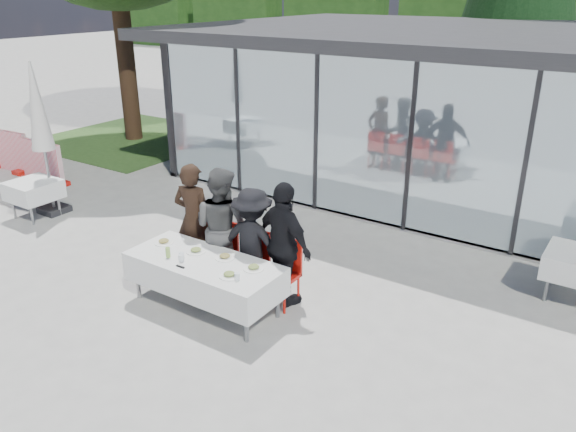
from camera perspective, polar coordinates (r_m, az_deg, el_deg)
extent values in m
plane|color=#A09E97|center=(8.14, -6.54, -9.43)|extent=(90.00, 90.00, 0.00)
cube|color=gray|center=(14.11, 21.62, 3.29)|extent=(14.00, 8.00, 0.10)
cube|color=black|center=(17.51, 25.37, 11.44)|extent=(14.00, 0.20, 3.20)
cube|color=black|center=(16.48, -1.96, 12.96)|extent=(0.20, 8.00, 3.20)
cube|color=silver|center=(9.96, 17.54, 5.74)|extent=(13.60, 0.06, 3.10)
cube|color=#2D2D30|center=(13.11, 23.28, 16.45)|extent=(14.80, 8.80, 0.24)
cube|color=#262628|center=(13.44, -11.65, 10.39)|extent=(0.08, 0.10, 3.10)
cube|color=#262628|center=(12.16, -5.04, 9.54)|extent=(0.08, 0.10, 3.10)
cube|color=#262628|center=(11.08, 2.94, 8.35)|extent=(0.08, 0.10, 3.10)
cube|color=#262628|center=(10.25, 12.35, 6.72)|extent=(0.08, 0.10, 3.10)
cube|color=#262628|center=(9.75, 22.97, 4.66)|extent=(0.08, 0.10, 3.10)
cube|color=red|center=(13.33, 9.89, 5.31)|extent=(0.45, 0.45, 0.90)
cube|color=red|center=(13.29, 16.69, 4.65)|extent=(0.45, 0.45, 0.90)
cube|color=red|center=(12.37, 26.97, 1.82)|extent=(0.45, 0.45, 0.90)
cube|color=#153210|center=(47.99, -13.17, 19.24)|extent=(6.50, 2.00, 4.40)
cube|color=#153210|center=(42.59, -5.24, 19.39)|extent=(6.50, 2.00, 4.40)
cube|color=#153210|center=(38.12, 4.76, 19.08)|extent=(6.50, 2.00, 4.40)
cube|color=#153210|center=(34.92, 16.87, 17.97)|extent=(6.50, 2.00, 4.40)
cube|color=silver|center=(7.97, -8.49, -5.80)|extent=(2.26, 0.96, 0.42)
cylinder|color=gray|center=(8.49, -15.07, -5.93)|extent=(0.06, 0.06, 0.71)
cylinder|color=gray|center=(7.27, -4.28, -10.28)|extent=(0.06, 0.06, 0.71)
cylinder|color=gray|center=(8.91, -11.75, -4.23)|extent=(0.06, 0.06, 0.71)
cylinder|color=gray|center=(7.75, -1.08, -7.99)|extent=(0.06, 0.06, 0.71)
imported|color=black|center=(8.84, -9.55, -0.35)|extent=(0.77, 0.77, 1.81)
cube|color=red|center=(8.97, -9.73, -3.21)|extent=(0.44, 0.44, 0.05)
cube|color=red|center=(9.00, -8.97, -1.33)|extent=(0.44, 0.04, 0.55)
cylinder|color=red|center=(9.07, -11.24, -4.67)|extent=(0.04, 0.04, 0.43)
cylinder|color=red|center=(8.84, -9.57, -5.29)|extent=(0.04, 0.04, 0.43)
cylinder|color=red|center=(9.30, -9.70, -3.86)|extent=(0.04, 0.04, 0.43)
cylinder|color=red|center=(9.07, -8.03, -4.43)|extent=(0.04, 0.04, 0.43)
imported|color=#505050|center=(8.48, -6.78, -1.07)|extent=(0.92, 0.92, 1.84)
cube|color=red|center=(8.62, -6.99, -4.12)|extent=(0.44, 0.44, 0.05)
cube|color=red|center=(8.65, -6.21, -2.16)|extent=(0.44, 0.04, 0.55)
cylinder|color=red|center=(8.72, -8.59, -5.64)|extent=(0.04, 0.04, 0.43)
cylinder|color=red|center=(8.50, -6.77, -6.29)|extent=(0.04, 0.04, 0.43)
cylinder|color=red|center=(8.95, -7.06, -4.76)|extent=(0.04, 0.04, 0.43)
cylinder|color=red|center=(8.75, -5.25, -5.37)|extent=(0.04, 0.04, 0.43)
imported|color=black|center=(8.18, -3.59, -2.64)|extent=(1.20, 1.20, 1.63)
cube|color=red|center=(8.29, -3.88, -5.15)|extent=(0.44, 0.44, 0.05)
cube|color=red|center=(8.32, -3.09, -3.10)|extent=(0.44, 0.04, 0.55)
cylinder|color=red|center=(8.37, -5.58, -6.72)|extent=(0.04, 0.04, 0.43)
cylinder|color=red|center=(8.18, -3.60, -7.42)|extent=(0.04, 0.04, 0.43)
cylinder|color=red|center=(8.62, -4.07, -5.77)|extent=(0.04, 0.04, 0.43)
cylinder|color=red|center=(8.43, -2.11, -6.42)|extent=(0.04, 0.04, 0.43)
imported|color=black|center=(7.85, -0.40, -2.95)|extent=(1.34, 1.34, 1.83)
cube|color=red|center=(8.00, -0.72, -6.17)|extent=(0.44, 0.44, 0.05)
cube|color=red|center=(8.03, 0.08, -4.03)|extent=(0.44, 0.04, 0.55)
cylinder|color=red|center=(8.08, -2.51, -7.80)|extent=(0.04, 0.04, 0.43)
cylinder|color=red|center=(7.90, -0.37, -8.53)|extent=(0.04, 0.04, 0.43)
cylinder|color=red|center=(8.33, -1.04, -6.77)|extent=(0.04, 0.04, 0.43)
cylinder|color=red|center=(8.16, 1.06, -7.45)|extent=(0.04, 0.04, 0.43)
cylinder|color=white|center=(8.48, -12.49, -2.67)|extent=(0.28, 0.28, 0.01)
ellipsoid|color=#AA8044|center=(8.47, -12.51, -2.46)|extent=(0.15, 0.15, 0.05)
cylinder|color=white|center=(8.12, -9.33, -3.59)|extent=(0.28, 0.28, 0.01)
ellipsoid|color=#3F6E29|center=(8.10, -9.35, -3.38)|extent=(0.15, 0.15, 0.05)
cylinder|color=white|center=(7.88, -6.43, -4.24)|extent=(0.28, 0.28, 0.01)
ellipsoid|color=#AA8044|center=(7.87, -6.44, -4.02)|extent=(0.15, 0.15, 0.05)
cylinder|color=white|center=(7.55, -3.51, -5.38)|extent=(0.28, 0.28, 0.01)
ellipsoid|color=#3F6E29|center=(7.54, -3.51, -5.15)|extent=(0.15, 0.15, 0.05)
cylinder|color=white|center=(7.40, -5.98, -6.09)|extent=(0.28, 0.28, 0.01)
ellipsoid|color=#3F6E29|center=(7.39, -5.99, -5.86)|extent=(0.15, 0.15, 0.05)
cylinder|color=#8AB54B|center=(8.01, -12.10, -3.64)|extent=(0.06, 0.06, 0.15)
cylinder|color=silver|center=(7.93, -10.76, -4.00)|extent=(0.07, 0.07, 0.10)
cylinder|color=silver|center=(7.29, -5.20, -6.15)|extent=(0.07, 0.07, 0.10)
cylinder|color=silver|center=(7.87, -10.81, -4.21)|extent=(0.07, 0.07, 0.10)
cube|color=black|center=(7.74, -10.89, -5.08)|extent=(0.14, 0.03, 0.01)
cube|color=silver|center=(12.11, -24.44, 2.42)|extent=(0.86, 0.86, 0.36)
cylinder|color=gray|center=(12.28, -26.21, 1.37)|extent=(0.05, 0.05, 0.72)
cylinder|color=gray|center=(11.78, -24.69, 0.82)|extent=(0.05, 0.05, 0.72)
cylinder|color=gray|center=(12.56, -23.91, 2.20)|extent=(0.05, 0.05, 0.72)
cylinder|color=gray|center=(12.07, -22.34, 1.69)|extent=(0.05, 0.05, 0.72)
cylinder|color=gray|center=(8.93, 24.91, -5.86)|extent=(0.05, 0.05, 0.72)
cylinder|color=gray|center=(9.47, 25.57, -4.38)|extent=(0.05, 0.05, 0.72)
cube|color=black|center=(12.37, -22.64, 0.63)|extent=(0.50, 0.50, 0.12)
cylinder|color=gray|center=(11.99, -23.55, 6.36)|extent=(0.06, 0.06, 2.70)
cone|color=silver|center=(11.82, -24.15, 10.13)|extent=(0.44, 0.44, 1.68)
cube|color=red|center=(14.21, -23.72, 5.01)|extent=(1.40, 0.12, 1.00)
cube|color=red|center=(14.74, -24.53, 3.62)|extent=(0.30, 0.45, 0.10)
cube|color=red|center=(13.93, -22.30, 2.96)|extent=(0.30, 0.45, 0.10)
cube|color=red|center=(15.62, -26.54, 5.97)|extent=(1.40, 0.22, 1.00)
cube|color=red|center=(16.15, -27.19, 4.66)|extent=(0.30, 0.45, 0.10)
cube|color=red|center=(15.31, -25.29, 4.13)|extent=(0.30, 0.45, 0.10)
cylinder|color=#382316|center=(17.35, -16.09, 14.61)|extent=(0.50, 0.50, 4.40)
cylinder|color=#382316|center=(18.95, 21.16, 10.89)|extent=(0.44, 0.44, 2.00)
cube|color=#385926|center=(17.75, -15.34, 7.61)|extent=(5.00, 5.00, 0.02)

